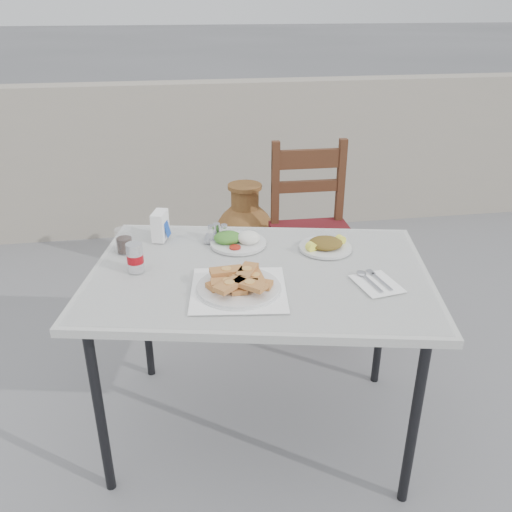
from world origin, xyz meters
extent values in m
plane|color=#5F6062|center=(0.00, 0.00, 0.00)|extent=(80.00, 80.00, 0.00)
cylinder|color=black|center=(-0.51, -0.20, 0.38)|extent=(0.04, 0.04, 0.77)
cylinder|color=black|center=(0.62, -0.45, 0.38)|extent=(0.04, 0.04, 0.77)
cylinder|color=black|center=(-0.36, 0.51, 0.38)|extent=(0.04, 0.04, 0.77)
cylinder|color=black|center=(0.78, 0.27, 0.38)|extent=(0.04, 0.04, 0.77)
cube|color=white|center=(0.13, 0.03, 0.79)|extent=(1.50, 1.17, 0.03)
cube|color=white|center=(0.13, 0.03, 0.81)|extent=(1.45, 1.12, 0.01)
cube|color=white|center=(0.03, -0.12, 0.82)|extent=(0.39, 0.39, 0.00)
cylinder|color=silver|center=(0.03, -0.12, 0.82)|extent=(0.31, 0.31, 0.02)
cylinder|color=silver|center=(0.03, -0.12, 0.82)|extent=(0.32, 0.32, 0.01)
cylinder|color=silver|center=(0.08, 0.29, 0.82)|extent=(0.24, 0.24, 0.01)
ellipsoid|color=white|center=(0.13, 0.28, 0.85)|extent=(0.10, 0.10, 0.06)
ellipsoid|color=#2F7421|center=(0.04, 0.30, 0.85)|extent=(0.12, 0.11, 0.05)
cylinder|color=#AD1D12|center=(0.06, 0.22, 0.83)|extent=(0.05, 0.05, 0.01)
cylinder|color=silver|center=(0.45, 0.18, 0.82)|extent=(0.23, 0.23, 0.01)
ellipsoid|color=#236519|center=(0.45, 0.18, 0.84)|extent=(0.15, 0.14, 0.04)
cylinder|color=#F8F743|center=(0.37, 0.15, 0.84)|extent=(0.05, 0.04, 0.04)
cylinder|color=#F8F743|center=(0.52, 0.20, 0.84)|extent=(0.05, 0.04, 0.04)
cylinder|color=silver|center=(-0.35, 0.10, 0.87)|extent=(0.06, 0.06, 0.12)
cylinder|color=#AC0C15|center=(-0.35, 0.10, 0.87)|extent=(0.07, 0.07, 0.03)
cylinder|color=#B3B3BA|center=(-0.35, 0.10, 0.93)|extent=(0.06, 0.06, 0.00)
cylinder|color=white|center=(-0.40, 0.29, 0.87)|extent=(0.07, 0.07, 0.10)
cylinder|color=black|center=(-0.40, 0.29, 0.84)|extent=(0.06, 0.06, 0.06)
cube|color=white|center=(-0.25, 0.40, 0.88)|extent=(0.08, 0.12, 0.13)
cube|color=#1846B4|center=(-0.22, 0.40, 0.87)|extent=(0.03, 0.06, 0.07)
cube|color=#B3B3BA|center=(0.00, 0.35, 0.82)|extent=(0.13, 0.11, 0.01)
cylinder|color=white|center=(-0.03, 0.33, 0.86)|extent=(0.03, 0.03, 0.07)
cylinder|color=white|center=(0.03, 0.33, 0.86)|extent=(0.03, 0.03, 0.07)
cylinder|color=#B3B3BA|center=(0.00, 0.37, 0.86)|extent=(0.03, 0.03, 0.06)
cube|color=white|center=(0.55, -0.16, 0.82)|extent=(0.17, 0.21, 0.00)
cube|color=#B3B3BA|center=(0.53, -0.16, 0.82)|extent=(0.04, 0.14, 0.00)
ellipsoid|color=#B3B3BA|center=(0.52, -0.08, 0.82)|extent=(0.04, 0.05, 0.01)
cube|color=#B3B3BA|center=(0.57, -0.15, 0.82)|extent=(0.03, 0.14, 0.00)
cube|color=#B3B3BA|center=(0.56, -0.07, 0.82)|extent=(0.03, 0.04, 0.00)
cube|color=#3B2210|center=(0.41, 0.75, 0.25)|extent=(0.05, 0.05, 0.50)
cube|color=#3B2210|center=(0.81, 0.74, 0.25)|extent=(0.05, 0.05, 0.50)
cube|color=#3B2210|center=(0.42, 1.14, 0.25)|extent=(0.05, 0.05, 0.50)
cube|color=#3B2210|center=(0.82, 1.13, 0.25)|extent=(0.05, 0.05, 0.50)
cube|color=#5F1613|center=(0.61, 0.94, 0.52)|extent=(0.48, 0.48, 0.06)
cube|color=#3B2210|center=(0.42, 1.14, 0.77)|extent=(0.05, 0.05, 0.55)
cube|color=#3B2210|center=(0.82, 1.13, 0.77)|extent=(0.05, 0.05, 0.55)
cube|color=#3B2210|center=(0.62, 1.14, 0.94)|extent=(0.44, 0.04, 0.11)
cube|color=#3B2210|center=(0.62, 1.14, 0.77)|extent=(0.44, 0.04, 0.07)
cylinder|color=brown|center=(0.27, 1.36, 0.04)|extent=(0.31, 0.31, 0.08)
ellipsoid|color=brown|center=(0.27, 1.36, 0.34)|extent=(0.41, 0.41, 0.52)
cylinder|color=beige|center=(0.27, 1.36, 0.34)|extent=(0.42, 0.42, 0.06)
cylinder|color=brown|center=(0.27, 1.36, 0.63)|extent=(0.18, 0.18, 0.16)
cylinder|color=brown|center=(0.27, 1.36, 0.72)|extent=(0.22, 0.22, 0.02)
cube|color=gray|center=(0.00, 2.50, 0.60)|extent=(6.00, 0.25, 1.20)
camera|label=1|loc=(-0.20, -1.85, 1.79)|focal=38.00mm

